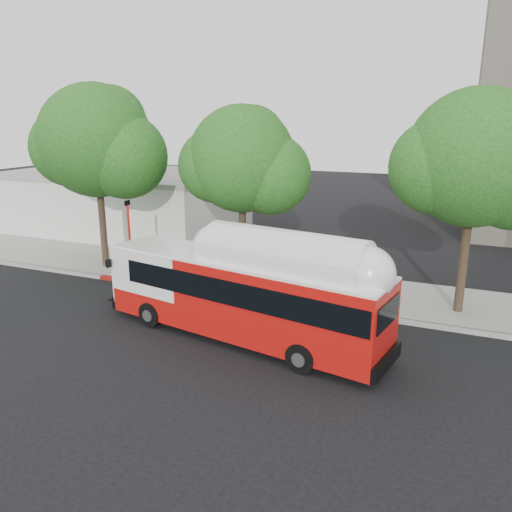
{
  "coord_description": "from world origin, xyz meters",
  "views": [
    {
      "loc": [
        8.68,
        -15.56,
        8.0
      ],
      "look_at": [
        0.96,
        3.0,
        2.39
      ],
      "focal_mm": 35.0,
      "sensor_mm": 36.0,
      "label": 1
    }
  ],
  "objects": [
    {
      "name": "curb_strip",
      "position": [
        0.0,
        3.9,
        0.07
      ],
      "size": [
        60.0,
        0.3,
        0.15
      ],
      "primitive_type": "cube",
      "color": "gray",
      "rests_on": "ground"
    },
    {
      "name": "red_curb_segment",
      "position": [
        -3.0,
        3.9,
        0.08
      ],
      "size": [
        10.0,
        0.32,
        0.16
      ],
      "primitive_type": "cube",
      "color": "maroon",
      "rests_on": "ground"
    },
    {
      "name": "signal_pole",
      "position": [
        -6.32,
        4.2,
        2.11
      ],
      "size": [
        0.12,
        0.39,
        4.11
      ],
      "color": "red",
      "rests_on": "ground"
    },
    {
      "name": "street_tree_left",
      "position": [
        -8.53,
        5.56,
        6.6
      ],
      "size": [
        6.67,
        5.8,
        9.74
      ],
      "color": "#2D2116",
      "rests_on": "ground"
    },
    {
      "name": "street_tree_mid",
      "position": [
        -0.59,
        6.06,
        5.91
      ],
      "size": [
        5.75,
        5.0,
        8.62
      ],
      "color": "#2D2116",
      "rests_on": "ground"
    },
    {
      "name": "low_commercial_bldg",
      "position": [
        -14.0,
        14.0,
        2.15
      ],
      "size": [
        16.2,
        10.2,
        4.25
      ],
      "color": "silver",
      "rests_on": "ground"
    },
    {
      "name": "sidewalk",
      "position": [
        0.0,
        6.5,
        0.07
      ],
      "size": [
        60.0,
        5.0,
        0.15
      ],
      "primitive_type": "cube",
      "color": "gray",
      "rests_on": "ground"
    },
    {
      "name": "ground",
      "position": [
        0.0,
        0.0,
        0.0
      ],
      "size": [
        120.0,
        120.0,
        0.0
      ],
      "primitive_type": "plane",
      "color": "black",
      "rests_on": "ground"
    },
    {
      "name": "street_tree_right",
      "position": [
        9.44,
        5.86,
        6.26
      ],
      "size": [
        6.21,
        5.4,
        9.18
      ],
      "color": "#2D2116",
      "rests_on": "ground"
    },
    {
      "name": "transit_bus",
      "position": [
        1.62,
        0.13,
        1.64
      ],
      "size": [
        12.06,
        4.4,
        3.51
      ],
      "rotation": [
        0.0,
        0.0,
        -0.19
      ],
      "color": "#B7100C",
      "rests_on": "ground"
    }
  ]
}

